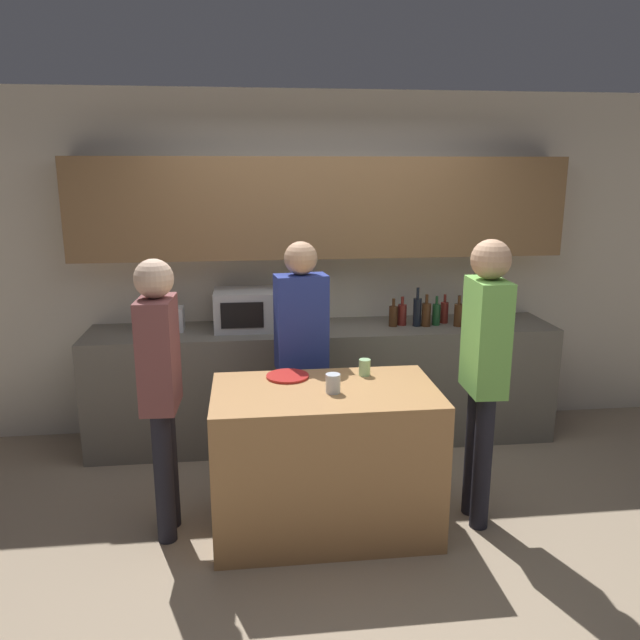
% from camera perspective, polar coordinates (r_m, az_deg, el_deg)
% --- Properties ---
extents(ground_plane, '(14.00, 14.00, 0.00)m').
position_cam_1_polar(ground_plane, '(3.92, 2.96, -19.07)').
color(ground_plane, gray).
extents(back_wall, '(6.40, 0.40, 2.70)m').
position_cam_1_polar(back_wall, '(4.97, -0.04, 7.03)').
color(back_wall, beige).
rests_on(back_wall, ground_plane).
extents(back_counter, '(3.60, 0.62, 0.92)m').
position_cam_1_polar(back_counter, '(4.95, 0.33, -5.83)').
color(back_counter, '#6B665B').
rests_on(back_counter, ground_plane).
extents(kitchen_island, '(1.30, 0.75, 0.88)m').
position_cam_1_polar(kitchen_island, '(3.79, 0.45, -12.60)').
color(kitchen_island, '#B27F4C').
rests_on(kitchen_island, ground_plane).
extents(microwave, '(0.52, 0.39, 0.30)m').
position_cam_1_polar(microwave, '(4.79, -6.53, 0.97)').
color(microwave, '#B7BABC').
rests_on(microwave, back_counter).
extents(toaster, '(0.26, 0.16, 0.18)m').
position_cam_1_polar(toaster, '(4.84, -13.88, 0.08)').
color(toaster, silver).
rests_on(toaster, back_counter).
extents(potted_plant, '(0.14, 0.14, 0.40)m').
position_cam_1_polar(potted_plant, '(5.11, 14.14, 2.01)').
color(potted_plant, brown).
rests_on(potted_plant, back_counter).
extents(bottle_0, '(0.07, 0.07, 0.22)m').
position_cam_1_polar(bottle_0, '(4.87, 6.71, 0.40)').
color(bottle_0, '#472814').
rests_on(bottle_0, back_counter).
extents(bottle_1, '(0.07, 0.07, 0.23)m').
position_cam_1_polar(bottle_1, '(4.91, 7.51, 0.53)').
color(bottle_1, maroon).
rests_on(bottle_1, back_counter).
extents(bottle_2, '(0.06, 0.06, 0.30)m').
position_cam_1_polar(bottle_2, '(4.89, 8.88, 0.78)').
color(bottle_2, black).
rests_on(bottle_2, back_counter).
extents(bottle_3, '(0.07, 0.07, 0.25)m').
position_cam_1_polar(bottle_3, '(4.90, 9.69, 0.53)').
color(bottle_3, '#472814').
rests_on(bottle_3, back_counter).
extents(bottle_4, '(0.06, 0.06, 0.23)m').
position_cam_1_polar(bottle_4, '(4.96, 10.58, 0.55)').
color(bottle_4, '#194723').
rests_on(bottle_4, back_counter).
extents(bottle_5, '(0.06, 0.06, 0.23)m').
position_cam_1_polar(bottle_5, '(5.04, 11.30, 0.73)').
color(bottle_5, maroon).
rests_on(bottle_5, back_counter).
extents(bottle_6, '(0.07, 0.07, 0.24)m').
position_cam_1_polar(bottle_6, '(4.95, 12.56, 0.50)').
color(bottle_6, '#472814').
rests_on(bottle_6, back_counter).
extents(plate_on_island, '(0.26, 0.26, 0.01)m').
position_cam_1_polar(plate_on_island, '(3.81, -2.98, -5.15)').
color(plate_on_island, red).
rests_on(plate_on_island, kitchen_island).
extents(cup_0, '(0.08, 0.08, 0.11)m').
position_cam_1_polar(cup_0, '(3.54, 1.20, -5.82)').
color(cup_0, silver).
rests_on(cup_0, kitchen_island).
extents(cup_1, '(0.07, 0.07, 0.10)m').
position_cam_1_polar(cup_1, '(3.84, 4.10, -4.34)').
color(cup_1, '#A4D99A').
rests_on(cup_1, kitchen_island).
extents(person_left, '(0.23, 0.35, 1.74)m').
position_cam_1_polar(person_left, '(3.76, 14.80, -3.44)').
color(person_left, black).
rests_on(person_left, ground_plane).
extents(person_center, '(0.36, 0.23, 1.66)m').
position_cam_1_polar(person_center, '(4.17, -1.72, -2.01)').
color(person_center, black).
rests_on(person_center, ground_plane).
extents(person_right, '(0.22, 0.35, 1.65)m').
position_cam_1_polar(person_right, '(3.63, -14.41, -5.06)').
color(person_right, black).
rests_on(person_right, ground_plane).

